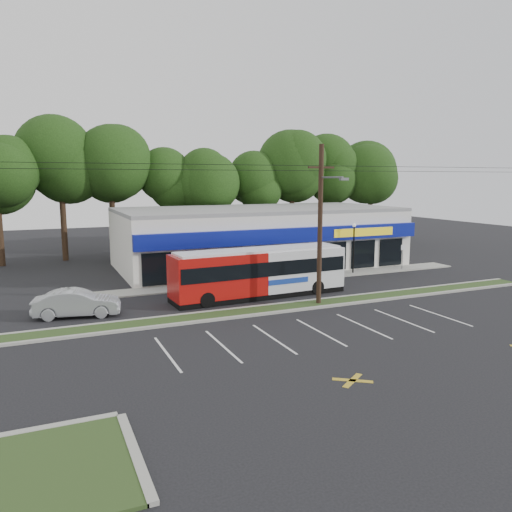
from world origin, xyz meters
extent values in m
plane|color=black|center=(0.00, 0.00, 0.00)|extent=(120.00, 120.00, 0.00)
cube|color=#263C18|center=(0.00, 1.00, 0.06)|extent=(40.00, 1.60, 0.12)
cube|color=#9E9E93|center=(0.00, 0.15, 0.07)|extent=(40.00, 0.25, 0.14)
cube|color=#9E9E93|center=(0.00, 1.85, 0.07)|extent=(40.00, 0.25, 0.14)
cube|color=#9E9E93|center=(5.00, 9.00, 0.05)|extent=(32.00, 2.20, 0.10)
cube|color=silver|center=(5.50, 16.00, 2.50)|extent=(25.00, 12.00, 5.00)
cube|color=#101B94|center=(5.50, 9.75, 3.40)|extent=(25.00, 0.50, 1.20)
cube|color=black|center=(5.50, 9.94, 1.40)|extent=(24.00, 0.12, 2.40)
cube|color=yellow|center=(12.50, 9.48, 3.40)|extent=(6.00, 0.06, 0.70)
cube|color=gray|center=(5.50, 16.00, 5.15)|extent=(25.00, 12.00, 0.30)
cylinder|color=black|center=(3.00, 1.00, 5.00)|extent=(0.30, 0.30, 10.00)
cube|color=black|center=(3.00, 1.00, 8.60)|extent=(1.80, 0.12, 0.12)
cylinder|color=#59595E|center=(3.00, -0.20, 8.00)|extent=(0.10, 2.40, 0.10)
cube|color=#59595E|center=(3.00, -1.50, 7.90)|extent=(0.50, 0.25, 0.15)
cylinder|color=black|center=(0.00, 1.00, 8.70)|extent=(50.00, 0.02, 0.02)
cylinder|color=black|center=(0.00, 1.00, 8.40)|extent=(50.00, 0.02, 0.02)
cylinder|color=black|center=(11.00, 8.80, 2.00)|extent=(0.12, 0.12, 4.00)
sphere|color=silver|center=(11.00, 8.80, 4.10)|extent=(0.30, 0.30, 0.30)
cylinder|color=#59595E|center=(16.00, 8.60, 1.10)|extent=(0.06, 0.06, 2.20)
cube|color=white|center=(16.00, 8.55, 2.00)|extent=(0.45, 0.04, 0.45)
cylinder|color=black|center=(-16.00, 26.00, 2.86)|extent=(0.56, 0.56, 5.72)
cylinder|color=black|center=(-11.00, 26.00, 2.86)|extent=(0.56, 0.56, 5.72)
sphere|color=black|center=(-11.00, 26.00, 8.45)|extent=(6.76, 6.76, 6.76)
cylinder|color=black|center=(-6.00, 26.00, 2.86)|extent=(0.56, 0.56, 5.72)
sphere|color=black|center=(-6.00, 26.00, 8.45)|extent=(6.76, 6.76, 6.76)
cylinder|color=black|center=(-1.00, 26.00, 2.86)|extent=(0.56, 0.56, 5.72)
sphere|color=black|center=(-1.00, 26.00, 8.45)|extent=(6.76, 6.76, 6.76)
cylinder|color=black|center=(4.00, 26.00, 2.86)|extent=(0.56, 0.56, 5.72)
sphere|color=black|center=(4.00, 26.00, 8.45)|extent=(6.76, 6.76, 6.76)
cylinder|color=black|center=(9.00, 26.00, 2.86)|extent=(0.56, 0.56, 5.72)
sphere|color=black|center=(9.00, 26.00, 8.45)|extent=(6.76, 6.76, 6.76)
cylinder|color=black|center=(14.00, 26.00, 2.86)|extent=(0.56, 0.56, 5.72)
sphere|color=black|center=(14.00, 26.00, 8.45)|extent=(6.76, 6.76, 6.76)
cylinder|color=black|center=(19.00, 26.00, 2.86)|extent=(0.56, 0.56, 5.72)
sphere|color=black|center=(19.00, 26.00, 8.45)|extent=(6.76, 6.76, 6.76)
cylinder|color=black|center=(24.00, 26.00, 2.86)|extent=(0.56, 0.56, 5.72)
sphere|color=black|center=(24.00, 26.00, 8.45)|extent=(6.76, 6.76, 6.76)
cube|color=#AD100D|center=(-2.56, 4.35, 1.75)|extent=(6.20, 2.84, 2.79)
cube|color=white|center=(3.50, 4.65, 1.75)|extent=(6.20, 2.84, 2.79)
cube|color=black|center=(0.47, 4.50, 0.20)|extent=(12.26, 3.10, 0.35)
cube|color=black|center=(0.47, 4.50, 2.08)|extent=(12.03, 3.20, 0.96)
cube|color=black|center=(6.57, 4.81, 1.92)|extent=(0.17, 2.15, 1.42)
cube|color=#193899|center=(2.05, 3.30, 1.16)|extent=(3.04, 0.18, 0.35)
cube|color=white|center=(0.47, 4.50, 3.19)|extent=(11.65, 2.86, 0.18)
cylinder|color=black|center=(-3.72, 3.14, 0.49)|extent=(0.99, 0.33, 0.97)
cylinder|color=black|center=(-3.84, 5.43, 0.49)|extent=(0.99, 0.33, 0.97)
cylinder|color=black|center=(4.41, 3.55, 0.49)|extent=(0.99, 0.33, 0.97)
cylinder|color=black|center=(4.30, 5.84, 0.49)|extent=(0.99, 0.33, 0.97)
imported|color=black|center=(4.03, 5.50, 0.81)|extent=(4.94, 2.44, 1.62)
imported|color=#9A9DA1|center=(-11.26, 4.23, 0.80)|extent=(5.08, 2.58, 1.60)
imported|color=silver|center=(3.78, 6.40, 0.87)|extent=(0.67, 0.47, 1.75)
imported|color=#B4A7A2|center=(2.76, 6.05, 0.74)|extent=(0.77, 0.63, 1.49)
camera|label=1|loc=(-13.07, -25.64, 7.93)|focal=35.00mm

